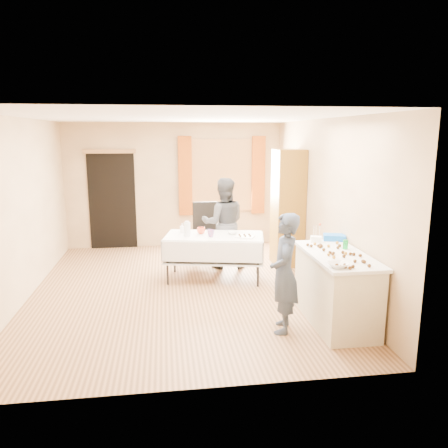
{
  "coord_description": "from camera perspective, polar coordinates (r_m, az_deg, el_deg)",
  "views": [
    {
      "loc": [
        -0.23,
        -6.48,
        2.37
      ],
      "look_at": [
        0.67,
        0.0,
        1.01
      ],
      "focal_mm": 35.0,
      "sensor_mm": 36.0,
      "label": 1
    }
  ],
  "objects": [
    {
      "name": "floor",
      "position": [
        6.91,
        -5.56,
        -8.51
      ],
      "size": [
        4.5,
        5.5,
        0.02
      ],
      "primitive_type": "cube",
      "color": "#9E7047",
      "rests_on": "ground"
    },
    {
      "name": "ceiling",
      "position": [
        6.49,
        -6.03,
        13.77
      ],
      "size": [
        4.5,
        5.5,
        0.02
      ],
      "primitive_type": "cube",
      "color": "white",
      "rests_on": "floor"
    },
    {
      "name": "wall_back",
      "position": [
        9.3,
        -6.45,
        5.03
      ],
      "size": [
        4.5,
        0.02,
        2.6
      ],
      "primitive_type": "cube",
      "color": "tan",
      "rests_on": "floor"
    },
    {
      "name": "wall_front",
      "position": [
        3.88,
        -4.2,
        -4.36
      ],
      "size": [
        4.5,
        0.02,
        2.6
      ],
      "primitive_type": "cube",
      "color": "tan",
      "rests_on": "floor"
    },
    {
      "name": "wall_left",
      "position": [
        6.87,
        -24.97,
        1.65
      ],
      "size": [
        0.02,
        5.5,
        2.6
      ],
      "primitive_type": "cube",
      "color": "tan",
      "rests_on": "floor"
    },
    {
      "name": "wall_right",
      "position": [
        7.02,
        12.99,
        2.64
      ],
      "size": [
        0.02,
        5.5,
        2.6
      ],
      "primitive_type": "cube",
      "color": "tan",
      "rests_on": "floor"
    },
    {
      "name": "window_frame",
      "position": [
        9.32,
        -0.28,
        6.36
      ],
      "size": [
        1.32,
        0.06,
        1.52
      ],
      "primitive_type": "cube",
      "color": "olive",
      "rests_on": "wall_back"
    },
    {
      "name": "window_pane",
      "position": [
        9.31,
        -0.27,
        6.35
      ],
      "size": [
        1.2,
        0.02,
        1.4
      ],
      "primitive_type": "cube",
      "color": "white",
      "rests_on": "wall_back"
    },
    {
      "name": "curtain_left",
      "position": [
        9.2,
        -5.09,
        6.24
      ],
      "size": [
        0.28,
        0.06,
        1.65
      ],
      "primitive_type": "cube",
      "color": "#96440F",
      "rests_on": "wall_back"
    },
    {
      "name": "curtain_right",
      "position": [
        9.41,
        4.5,
        6.37
      ],
      "size": [
        0.28,
        0.06,
        1.65
      ],
      "primitive_type": "cube",
      "color": "#96440F",
      "rests_on": "wall_back"
    },
    {
      "name": "doorway",
      "position": [
        9.37,
        -14.38,
        2.94
      ],
      "size": [
        0.95,
        0.04,
        2.0
      ],
      "primitive_type": "cube",
      "color": "black",
      "rests_on": "floor"
    },
    {
      "name": "door_lintel",
      "position": [
        9.25,
        -14.73,
        9.16
      ],
      "size": [
        1.05,
        0.06,
        0.08
      ],
      "primitive_type": "cube",
      "color": "olive",
      "rests_on": "wall_back"
    },
    {
      "name": "cabinet",
      "position": [
        8.0,
        8.33,
        2.1
      ],
      "size": [
        0.5,
        0.6,
        2.1
      ],
      "primitive_type": "cube",
      "color": "brown",
      "rests_on": "floor"
    },
    {
      "name": "counter",
      "position": [
        5.75,
        14.37,
        -8.14
      ],
      "size": [
        0.69,
        1.45,
        0.91
      ],
      "color": "beige",
      "rests_on": "floor"
    },
    {
      "name": "party_table",
      "position": [
        7.19,
        -1.29,
        -3.81
      ],
      "size": [
        1.73,
        1.12,
        0.75
      ],
      "rotation": [
        0.0,
        0.0,
        -0.2
      ],
      "color": "black",
      "rests_on": "floor"
    },
    {
      "name": "chair",
      "position": [
        8.2,
        -2.33,
        -2.69
      ],
      "size": [
        0.47,
        0.47,
        1.11
      ],
      "rotation": [
        0.0,
        0.0,
        0.03
      ],
      "color": "black",
      "rests_on": "floor"
    },
    {
      "name": "girl",
      "position": [
        5.31,
        7.88,
        -6.38
      ],
      "size": [
        0.71,
        0.62,
        1.46
      ],
      "primitive_type": "imported",
      "rotation": [
        0.0,
        0.0,
        -1.83
      ],
      "color": "#242E42",
      "rests_on": "floor"
    },
    {
      "name": "woman",
      "position": [
        7.77,
        -0.06,
        0.11
      ],
      "size": [
        0.88,
        0.74,
        1.62
      ],
      "primitive_type": "imported",
      "rotation": [
        0.0,
        0.0,
        3.06
      ],
      "color": "black",
      "rests_on": "floor"
    },
    {
      "name": "soda_can",
      "position": [
        5.84,
        15.58,
        -2.59
      ],
      "size": [
        0.08,
        0.08,
        0.12
      ],
      "primitive_type": "cylinder",
      "rotation": [
        0.0,
        0.0,
        -0.33
      ],
      "color": "#109630",
      "rests_on": "counter"
    },
    {
      "name": "mixing_bowl",
      "position": [
        5.04,
        14.66,
        -5.19
      ],
      "size": [
        0.27,
        0.27,
        0.05
      ],
      "primitive_type": "imported",
      "rotation": [
        0.0,
        0.0,
        0.1
      ],
      "color": "white",
      "rests_on": "counter"
    },
    {
      "name": "foam_block",
      "position": [
        6.13,
        11.95,
        -1.95
      ],
      "size": [
        0.17,
        0.13,
        0.08
      ],
      "primitive_type": "cube",
      "rotation": [
        0.0,
        0.0,
        -0.26
      ],
      "color": "white",
      "rests_on": "counter"
    },
    {
      "name": "blue_basket",
      "position": [
        6.29,
        14.22,
        -1.7
      ],
      "size": [
        0.35,
        0.28,
        0.08
      ],
      "primitive_type": "cube",
      "rotation": [
        0.0,
        0.0,
        -0.3
      ],
      "color": "blue",
      "rests_on": "counter"
    },
    {
      "name": "pitcher",
      "position": [
        7.05,
        -4.84,
        -0.71
      ],
      "size": [
        0.13,
        0.13,
        0.22
      ],
      "primitive_type": "cylinder",
      "rotation": [
        0.0,
        0.0,
        -0.18
      ],
      "color": "silver",
      "rests_on": "party_table"
    },
    {
      "name": "cup_red",
      "position": [
        7.2,
        -3.02,
        -0.87
      ],
      "size": [
        0.23,
        0.23,
        0.11
      ],
      "primitive_type": "imported",
      "rotation": [
        0.0,
        0.0,
        -0.36
      ],
      "color": "#D54A27",
      "rests_on": "party_table"
    },
    {
      "name": "cup_rainbow",
      "position": [
        6.99,
        -1.74,
        -1.23
      ],
      "size": [
        0.13,
        0.13,
        0.11
      ],
      "primitive_type": "imported",
      "rotation": [
        0.0,
        0.0,
        0.05
      ],
      "color": "red",
      "rests_on": "party_table"
    },
    {
      "name": "small_bowl",
      "position": [
        7.17,
        1.08,
        -1.15
      ],
      "size": [
        0.28,
        0.28,
        0.05
      ],
      "primitive_type": "imported",
      "rotation": [
        0.0,
        0.0,
        -0.47
      ],
      "color": "white",
      "rests_on": "party_table"
    },
    {
      "name": "pastry_tray",
      "position": [
        6.96,
        2.73,
        -1.68
      ],
      "size": [
        0.34,
        0.31,
        0.02
      ],
      "primitive_type": "cube",
      "rotation": [
        0.0,
        0.0,
        -0.53
      ],
      "color": "white",
      "rests_on": "party_table"
    },
    {
      "name": "bottle",
      "position": [
        7.32,
        -5.49,
        -0.52
      ],
      "size": [
        0.09,
        0.09,
        0.15
      ],
      "primitive_type": "imported",
      "rotation": [
        0.0,
        0.0,
        -0.12
      ],
      "color": "white",
      "rests_on": "party_table"
    },
    {
      "name": "cake_balls",
      "position": [
        5.52,
        14.6,
        -3.79
      ],
      "size": [
        0.5,
        1.14,
        0.04
      ],
      "color": "#3F2314",
      "rests_on": "counter"
    }
  ]
}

